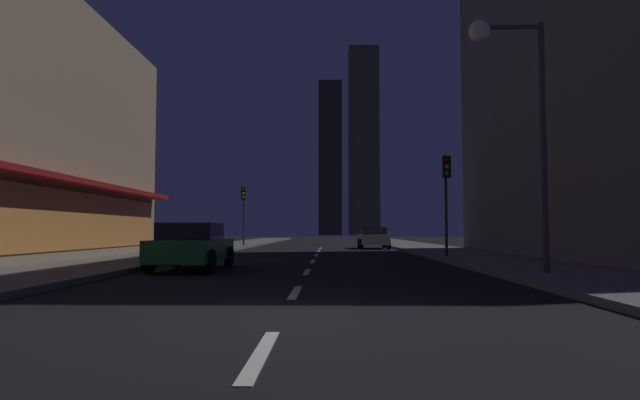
% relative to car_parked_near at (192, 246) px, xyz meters
% --- Properties ---
extents(ground_plane, '(78.00, 136.00, 0.10)m').
position_rel_car_parked_near_xyz_m(ground_plane, '(3.60, 22.88, -0.79)').
color(ground_plane, black).
extents(sidewalk_right, '(4.00, 76.00, 0.15)m').
position_rel_car_parked_near_xyz_m(sidewalk_right, '(10.60, 22.88, -0.67)').
color(sidewalk_right, '#605E59').
rests_on(sidewalk_right, ground).
extents(sidewalk_left, '(4.00, 76.00, 0.15)m').
position_rel_car_parked_near_xyz_m(sidewalk_left, '(-3.40, 22.88, -0.67)').
color(sidewalk_left, '#605E59').
rests_on(sidewalk_left, ground).
extents(lane_marking_center, '(0.16, 33.40, 0.01)m').
position_rel_car_parked_near_xyz_m(lane_marking_center, '(3.60, 4.48, -0.73)').
color(lane_marking_center, silver).
rests_on(lane_marking_center, ground).
extents(skyscraper_distant_tall, '(6.44, 5.79, 42.78)m').
position_rel_car_parked_near_xyz_m(skyscraper_distant_tall, '(4.30, 130.39, 20.65)').
color(skyscraper_distant_tall, '#3B382C').
rests_on(skyscraper_distant_tall, ground).
extents(skyscraper_distant_mid, '(8.85, 8.83, 55.44)m').
position_rel_car_parked_near_xyz_m(skyscraper_distant_mid, '(14.22, 140.19, 26.98)').
color(skyscraper_distant_mid, brown).
rests_on(skyscraper_distant_mid, ground).
extents(car_parked_near, '(1.98, 4.24, 1.45)m').
position_rel_car_parked_near_xyz_m(car_parked_near, '(0.00, 0.00, 0.00)').
color(car_parked_near, '#1E722D').
rests_on(car_parked_near, ground).
extents(car_parked_far, '(1.98, 4.24, 1.45)m').
position_rel_car_parked_near_xyz_m(car_parked_far, '(7.20, 19.56, 0.00)').
color(car_parked_far, silver).
rests_on(car_parked_far, ground).
extents(fire_hydrant_far_left, '(0.42, 0.30, 0.65)m').
position_rel_car_parked_near_xyz_m(fire_hydrant_far_left, '(-2.30, 10.71, -0.29)').
color(fire_hydrant_far_left, red).
rests_on(fire_hydrant_far_left, sidewalk_left).
extents(traffic_light_near_right, '(0.32, 0.48, 4.20)m').
position_rel_car_parked_near_xyz_m(traffic_light_near_right, '(9.10, 5.56, 2.45)').
color(traffic_light_near_right, '#2D2D2D').
rests_on(traffic_light_near_right, sidewalk_right).
extents(traffic_light_far_left, '(0.32, 0.48, 4.20)m').
position_rel_car_parked_near_xyz_m(traffic_light_far_left, '(-1.90, 21.23, 2.45)').
color(traffic_light_far_left, '#2D2D2D').
rests_on(traffic_light_far_left, sidewalk_left).
extents(street_lamp_right, '(1.96, 0.56, 6.58)m').
position_rel_car_parked_near_xyz_m(street_lamp_right, '(8.98, -2.70, 4.33)').
color(street_lamp_right, '#38383D').
rests_on(street_lamp_right, sidewalk_right).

